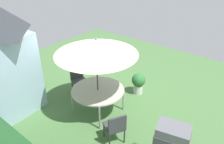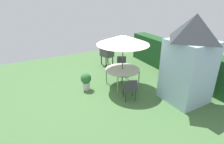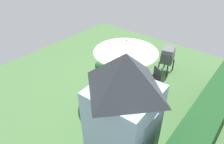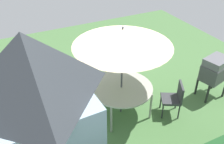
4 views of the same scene
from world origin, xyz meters
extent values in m
plane|color=#47703D|center=(0.00, 0.00, 0.00)|extent=(11.00, 11.00, 0.00)
cube|color=#1E4C23|center=(0.00, 3.50, 0.78)|extent=(6.22, 0.76, 1.55)
cube|color=#9EBCD1|center=(2.20, 1.95, 1.19)|extent=(1.51, 1.54, 2.38)
pyramid|color=#33383D|center=(2.20, 1.95, 2.84)|extent=(1.60, 1.63, 0.91)
cube|color=gray|center=(2.17, 2.70, 0.93)|extent=(0.61, 0.05, 1.86)
cylinder|color=#B2ADA3|center=(0.01, 0.43, 0.77)|extent=(1.53, 1.53, 0.04)
cylinder|color=gray|center=(-0.52, -0.11, 0.37)|extent=(0.05, 0.05, 0.75)
cylinder|color=gray|center=(0.55, -0.11, 0.37)|extent=(0.05, 0.05, 0.75)
cylinder|color=gray|center=(-0.52, 0.96, 0.37)|extent=(0.05, 0.05, 0.75)
cylinder|color=gray|center=(0.55, 0.96, 0.37)|extent=(0.05, 0.05, 0.75)
cylinder|color=#4C4C51|center=(0.01, 0.43, 1.15)|extent=(0.04, 0.04, 2.31)
cone|color=beige|center=(0.01, 0.43, 2.12)|extent=(2.23, 2.23, 0.39)
sphere|color=#4C4C51|center=(0.01, 0.43, 2.34)|extent=(0.06, 0.06, 0.06)
cube|color=#47474C|center=(-2.53, 0.92, 0.78)|extent=(0.80, 0.65, 0.45)
cube|color=slate|center=(-2.53, 0.92, 1.10)|extent=(0.76, 0.62, 0.20)
cylinder|color=#262628|center=(-2.84, 0.71, 0.28)|extent=(0.06, 0.06, 0.55)
cylinder|color=#262628|center=(-2.22, 0.71, 0.28)|extent=(0.06, 0.06, 0.55)
cylinder|color=#262628|center=(-2.84, 1.13, 0.28)|extent=(0.06, 0.06, 0.55)
cylinder|color=#262628|center=(-2.22, 1.13, 0.28)|extent=(0.06, 0.06, 0.55)
cube|color=#38383D|center=(-1.07, 1.02, 0.45)|extent=(0.63, 0.63, 0.06)
cube|color=#38383D|center=(-1.25, 1.12, 0.68)|extent=(0.27, 0.43, 0.45)
cylinder|color=#2C2C30|center=(-1.15, 1.29, 0.23)|extent=(0.04, 0.04, 0.45)
cylinder|color=#2C2C30|center=(-1.34, 0.94, 0.23)|extent=(0.04, 0.04, 0.45)
cylinder|color=#2C2C30|center=(-0.80, 1.10, 0.23)|extent=(0.04, 0.04, 0.45)
cylinder|color=#2C2C30|center=(-0.99, 0.75, 0.23)|extent=(0.04, 0.04, 0.45)
cube|color=#38383D|center=(1.17, 0.06, 0.45)|extent=(0.58, 0.58, 0.06)
cube|color=#38383D|center=(1.38, 0.00, 0.68)|extent=(0.18, 0.45, 0.45)
cylinder|color=#2C2C30|center=(1.31, -0.19, 0.23)|extent=(0.04, 0.04, 0.45)
cylinder|color=#2C2C30|center=(1.43, 0.19, 0.23)|extent=(0.04, 0.04, 0.45)
cylinder|color=#2C2C30|center=(0.92, -0.07, 0.23)|extent=(0.04, 0.04, 0.45)
cylinder|color=#2C2C30|center=(1.04, 0.31, 0.23)|extent=(0.04, 0.04, 0.45)
cylinder|color=silver|center=(-0.37, -1.16, 0.16)|extent=(0.31, 0.31, 0.33)
sphere|color=#2D6B33|center=(-0.37, -1.16, 0.52)|extent=(0.46, 0.46, 0.46)
camera|label=1|loc=(-3.67, 4.30, 4.32)|focal=35.44mm
camera|label=2|loc=(6.59, -3.56, 3.96)|focal=30.08mm
camera|label=3|loc=(5.16, 3.99, 5.22)|focal=32.89mm
camera|label=4|loc=(2.44, 4.84, 4.50)|focal=41.16mm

